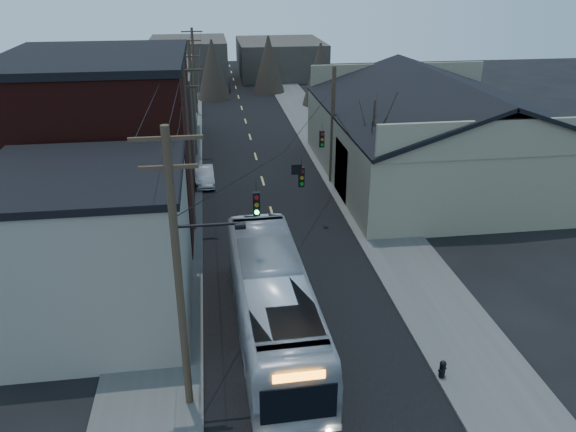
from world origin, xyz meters
The scene contains 14 objects.
road_surface centered at (0.00, 30.00, 0.01)m, with size 9.00×110.00×0.02m, color black.
sidewalk_left centered at (-6.50, 30.00, 0.06)m, with size 4.00×110.00×0.12m, color #474744.
sidewalk_right centered at (6.50, 30.00, 0.06)m, with size 4.00×110.00×0.12m, color #474744.
building_clapboard centered at (-9.00, 9.00, 3.50)m, with size 8.00×8.00×7.00m, color gray.
building_brick centered at (-10.00, 20.00, 5.00)m, with size 10.00×12.00×10.00m, color black.
building_left_far centered at (-9.50, 36.00, 3.50)m, with size 9.00×14.00×7.00m, color #37312C.
warehouse centered at (13.00, 25.00, 2.70)m, with size 16.16×20.60×7.73m.
building_far_left centered at (-6.00, 65.00, 3.00)m, with size 10.00×12.00×6.00m, color #37312C.
building_far_right centered at (7.00, 70.00, 2.50)m, with size 12.00×14.00×5.00m, color #37312C.
bare_tree centered at (6.50, 20.00, 3.60)m, with size 0.40×0.40×7.20m, color black.
utility_lines centered at (-3.11, 24.14, 4.95)m, with size 11.24×45.28×10.50m.
bus centered at (-1.49, 6.67, 1.75)m, with size 2.94×12.57×3.50m, color #AFB3BB.
parked_car centered at (-4.30, 26.03, 0.63)m, with size 1.33×3.81×1.26m, color #A2A5A9.
fire_hydrant centered at (4.70, 2.98, 0.52)m, with size 0.36×0.26×0.75m.
Camera 1 is at (-3.67, -13.42, 14.75)m, focal length 35.00 mm.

